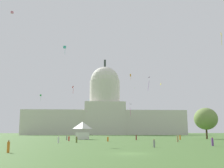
{
  "coord_description": "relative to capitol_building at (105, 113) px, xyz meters",
  "views": [
    {
      "loc": [
        -4.49,
        -35.21,
        2.86
      ],
      "look_at": [
        3.85,
        96.22,
        26.43
      ],
      "focal_mm": 42.48,
      "sensor_mm": 36.0,
      "label": 1
    }
  ],
  "objects": [
    {
      "name": "person_white_mid_left",
      "position": [
        -17.04,
        -152.97,
        -16.78
      ],
      "size": [
        0.55,
        0.55,
        1.65
      ],
      "rotation": [
        0.0,
        0.0,
        1.83
      ],
      "color": "silver",
      "rests_on": "ground_plane"
    },
    {
      "name": "person_orange_back_left",
      "position": [
        -4.22,
        -144.66,
        -16.86
      ],
      "size": [
        0.62,
        0.62,
        1.47
      ],
      "rotation": [
        0.0,
        0.0,
        1.01
      ],
      "color": "orange",
      "rests_on": "ground_plane"
    },
    {
      "name": "kite_lime_high",
      "position": [
        22.23,
        -21.6,
        17.9
      ],
      "size": [
        0.77,
        0.82,
        1.45
      ],
      "rotation": [
        0.0,
        0.0,
        3.74
      ],
      "color": "#8CD133"
    },
    {
      "name": "kite_violet_mid",
      "position": [
        9.55,
        -136.12,
        2.44
      ],
      "size": [
        0.71,
        1.53,
        4.2
      ],
      "rotation": [
        0.0,
        0.0,
        4.7
      ],
      "color": "purple"
    },
    {
      "name": "person_orange_deep_crowd",
      "position": [
        21.54,
        -129.89,
        -16.75
      ],
      "size": [
        0.64,
        0.64,
        1.71
      ],
      "rotation": [
        0.0,
        0.0,
        5.76
      ],
      "color": "orange",
      "rests_on": "ground_plane"
    },
    {
      "name": "person_maroon_lawn_far_right",
      "position": [
        5.82,
        -132.64,
        -16.74
      ],
      "size": [
        0.51,
        0.51,
        1.72
      ],
      "rotation": [
        0.0,
        0.0,
        5.02
      ],
      "color": "maroon",
      "rests_on": "ground_plane"
    },
    {
      "name": "person_grey_mid_center",
      "position": [
        -17.11,
        -132.45,
        -16.77
      ],
      "size": [
        0.42,
        0.42,
        1.63
      ],
      "rotation": [
        0.0,
        0.0,
        1.81
      ],
      "color": "gray",
      "rests_on": "ground_plane"
    },
    {
      "name": "kite_red_low",
      "position": [
        -15.34,
        -134.73,
        -0.54
      ],
      "size": [
        0.45,
        0.77,
        2.61
      ],
      "rotation": [
        0.0,
        0.0,
        0.66
      ],
      "color": "red"
    },
    {
      "name": "kite_cyan_mid",
      "position": [
        -12.41,
        -31.16,
        7.33
      ],
      "size": [
        1.64,
        0.72,
        2.45
      ],
      "rotation": [
        0.0,
        0.0,
        0.09
      ],
      "color": "#33BCDB"
    },
    {
      "name": "kite_gold_mid",
      "position": [
        26.22,
        -154.87,
        11.07
      ],
      "size": [
        0.49,
        0.91,
        3.5
      ],
      "rotation": [
        0.0,
        0.0,
        0.39
      ],
      "color": "gold"
    },
    {
      "name": "person_purple_near_tree_west",
      "position": [
        15.42,
        -169.24,
        -16.72
      ],
      "size": [
        0.43,
        0.43,
        1.75
      ],
      "rotation": [
        0.0,
        0.0,
        3.17
      ],
      "color": "#703D93",
      "rests_on": "ground_plane"
    },
    {
      "name": "person_red_back_center",
      "position": [
        -15.7,
        -139.86,
        -16.83
      ],
      "size": [
        0.62,
        0.62,
        1.55
      ],
      "rotation": [
        0.0,
        0.0,
        5.39
      ],
      "color": "red",
      "rests_on": "ground_plane"
    },
    {
      "name": "person_olive_front_center",
      "position": [
        -12.56,
        -152.38,
        -16.76
      ],
      "size": [
        0.51,
        0.51,
        1.69
      ],
      "rotation": [
        0.0,
        0.0,
        3.37
      ],
      "color": "olive",
      "rests_on": "ground_plane"
    },
    {
      "name": "kite_pink_high",
      "position": [
        -39.0,
        -127.79,
        28.71
      ],
      "size": [
        0.91,
        0.91,
        0.77
      ],
      "rotation": [
        0.0,
        0.0,
        4.45
      ],
      "color": "pink"
    },
    {
      "name": "event_tent",
      "position": [
        -12.42,
        -124.39,
        -14.28
      ],
      "size": [
        5.22,
        4.71,
        6.29
      ],
      "rotation": [
        0.0,
        0.0,
        0.05
      ],
      "color": "white",
      "rests_on": "ground_plane"
    },
    {
      "name": "kite_white_low",
      "position": [
        33.47,
        -36.23,
        -3.7
      ],
      "size": [
        0.51,
        0.94,
        1.16
      ],
      "rotation": [
        0.0,
        0.0,
        3.5
      ],
      "color": "white"
    },
    {
      "name": "tree_east_mid",
      "position": [
        34.04,
        -122.93,
        -9.98
      ],
      "size": [
        11.66,
        11.68,
        11.69
      ],
      "color": "#42301E",
      "rests_on": "ground_plane"
    },
    {
      "name": "ground_plane",
      "position": [
        -3.42,
        -186.39,
        -17.52
      ],
      "size": [
        800.0,
        800.0,
        0.0
      ],
      "primitive_type": "plane",
      "color": "#42662D"
    },
    {
      "name": "kite_black_low",
      "position": [
        3.57,
        -132.97,
        -6.1
      ],
      "size": [
        1.18,
        1.64,
        3.85
      ],
      "rotation": [
        0.0,
        0.0,
        4.32
      ],
      "color": "black"
    },
    {
      "name": "kite_orange_mid",
      "position": [
        10.1,
        -88.71,
        13.62
      ],
      "size": [
        0.68,
        0.38,
        3.37
      ],
      "rotation": [
        0.0,
        0.0,
        5.91
      ],
      "color": "orange"
    },
    {
      "name": "kite_magenta_low",
      "position": [
        -12.8,
        -80.55,
        -4.34
      ],
      "size": [
        0.77,
        1.67,
        0.31
      ],
      "rotation": [
        0.0,
        0.0,
        4.67
      ],
      "color": "#D1339E"
    },
    {
      "name": "person_tan_front_left",
      "position": [
        14.55,
        -149.43,
        -16.71
      ],
      "size": [
        0.67,
        0.67,
        1.79
      ],
      "rotation": [
        0.0,
        0.0,
        0.67
      ],
      "color": "tan",
      "rests_on": "ground_plane"
    },
    {
      "name": "kite_turquoise_high",
      "position": [
        -20.45,
        -118.47,
        18.67
      ],
      "size": [
        1.19,
        1.22,
        3.59
      ],
      "rotation": [
        0.0,
        0.0,
        2.7
      ],
      "color": "teal"
    },
    {
      "name": "person_orange_edge_east",
      "position": [
        -19.64,
        -183.9,
        -16.75
      ],
      "size": [
        0.41,
        0.41,
        1.67
      ],
      "rotation": [
        0.0,
        0.0,
        6.15
      ],
      "color": "orange",
      "rests_on": "ground_plane"
    },
    {
      "name": "kite_yellow_mid",
      "position": [
        18.25,
        -118.67,
        4.03
      ],
      "size": [
        0.16,
        1.03,
        0.86
      ],
      "rotation": [
        0.0,
        0.0,
        3.91
      ],
      "color": "yellow"
    },
    {
      "name": "capitol_building",
      "position": [
        0.0,
        0.0,
        0.0
      ],
      "size": [
        131.52,
        28.19,
        63.73
      ],
      "color": "beige",
      "rests_on": "ground_plane"
    },
    {
      "name": "kite_green_mid",
      "position": [
        -40.23,
        -64.09,
        6.27
      ],
      "size": [
        1.14,
        1.15,
        3.75
      ],
      "rotation": [
        0.0,
        0.0,
        0.28
      ],
      "color": "green"
    },
    {
      "name": "person_grey_aisle_center",
      "position": [
        2.78,
        -173.3,
        -16.84
      ],
      "size": [
        0.44,
        0.44,
        1.47
      ],
      "rotation": [
        0.0,
        0.0,
        5.15
      ],
      "color": "gray",
      "rests_on": "ground_plane"
    }
  ]
}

